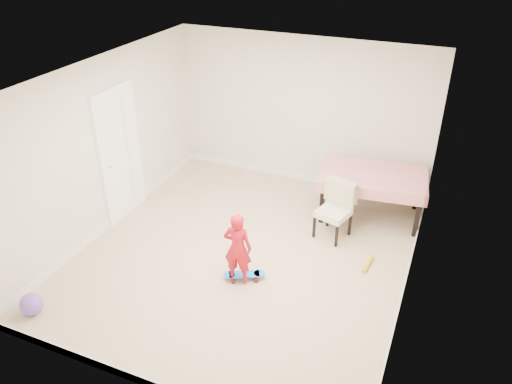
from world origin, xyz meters
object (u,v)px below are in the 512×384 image
at_px(child, 238,250).
at_px(balloon, 31,304).
at_px(dining_chair, 333,211).
at_px(dining_table, 371,195).
at_px(skateboard, 244,276).

xyz_separation_m(child, balloon, (-2.08, -1.53, -0.37)).
relative_size(dining_chair, balloon, 3.16).
xyz_separation_m(dining_chair, balloon, (-2.94, -3.05, -0.30)).
xyz_separation_m(dining_table, skateboard, (-1.21, -2.26, -0.34)).
relative_size(child, balloon, 3.65).
xyz_separation_m(skateboard, child, (-0.05, -0.08, 0.47)).
height_order(dining_table, balloon, dining_table).
bearing_deg(balloon, dining_table, 49.20).
relative_size(dining_table, balloon, 5.79).
bearing_deg(dining_table, dining_chair, -122.99).
bearing_deg(dining_table, skateboard, -125.07).
xyz_separation_m(skateboard, balloon, (-2.13, -1.61, 0.10)).
relative_size(skateboard, child, 0.55).
distance_m(dining_table, dining_chair, 0.91).
bearing_deg(skateboard, balloon, -170.07).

